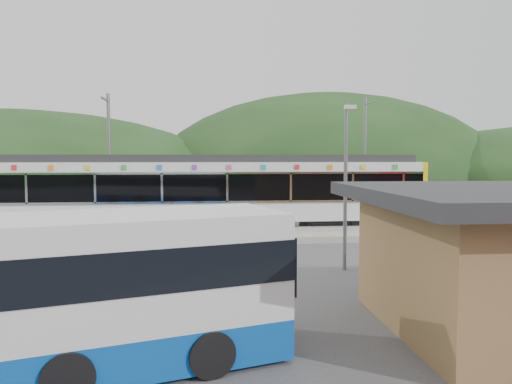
{
  "coord_description": "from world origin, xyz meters",
  "views": [
    {
      "loc": [
        -1.84,
        -18.68,
        3.64
      ],
      "look_at": [
        0.12,
        1.0,
        2.26
      ],
      "focal_mm": 35.0,
      "sensor_mm": 36.0,
      "label": 1
    }
  ],
  "objects": [
    {
      "name": "ground",
      "position": [
        0.0,
        0.0,
        0.0
      ],
      "size": [
        120.0,
        120.0,
        0.0
      ],
      "primitive_type": "plane",
      "color": "#4C4C4F",
      "rests_on": "ground"
    },
    {
      "name": "lamp_post",
      "position": [
        2.57,
        -3.28,
        3.18
      ],
      "size": [
        0.37,
        0.97,
        5.3
      ],
      "rotation": [
        0.0,
        0.0,
        -0.14
      ],
      "color": "slate",
      "rests_on": "ground"
    },
    {
      "name": "train",
      "position": [
        -1.36,
        6.0,
        2.06
      ],
      "size": [
        20.44,
        3.01,
        3.74
      ],
      "color": "black",
      "rests_on": "ground"
    },
    {
      "name": "platform",
      "position": [
        0.0,
        3.3,
        0.15
      ],
      "size": [
        26.0,
        3.2,
        0.3
      ],
      "primitive_type": "cube",
      "color": "#9E9E99",
      "rests_on": "ground"
    },
    {
      "name": "catenary_mast_east",
      "position": [
        7.0,
        8.56,
        3.65
      ],
      "size": [
        0.18,
        1.8,
        7.0
      ],
      "color": "slate",
      "rests_on": "ground"
    },
    {
      "name": "catenary_mast_west",
      "position": [
        -7.0,
        8.56,
        3.65
      ],
      "size": [
        0.18,
        1.8,
        7.0
      ],
      "color": "slate",
      "rests_on": "ground"
    },
    {
      "name": "yellow_line",
      "position": [
        0.0,
        2.0,
        0.3
      ],
      "size": [
        26.0,
        0.1,
        0.01
      ],
      "primitive_type": "cube",
      "color": "yellow",
      "rests_on": "platform"
    },
    {
      "name": "hills",
      "position": [
        6.19,
        5.29,
        0.0
      ],
      "size": [
        146.0,
        149.0,
        26.0
      ],
      "color": "#1E3D19",
      "rests_on": "ground"
    }
  ]
}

